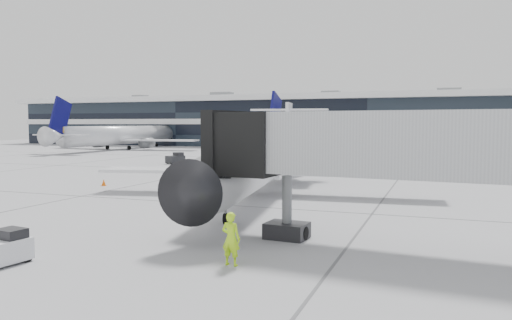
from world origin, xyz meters
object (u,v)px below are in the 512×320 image
at_px(baggage_tug, 2,249).
at_px(jet_bridge, 446,146).
at_px(regional_jet, 265,161).
at_px(ramp_worker, 231,239).

bearing_deg(baggage_tug, jet_bridge, 33.02).
bearing_deg(jet_bridge, regional_jet, 137.77).
distance_m(ramp_worker, baggage_tug, 8.28).
height_order(regional_jet, baggage_tug, regional_jet).
xyz_separation_m(regional_jet, baggage_tug, (-3.10, -19.82, -1.85)).
relative_size(ramp_worker, baggage_tug, 0.93).
relative_size(regional_jet, ramp_worker, 15.64).
bearing_deg(ramp_worker, baggage_tug, 24.10).
height_order(ramp_worker, baggage_tug, ramp_worker).
relative_size(jet_bridge, baggage_tug, 8.59).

